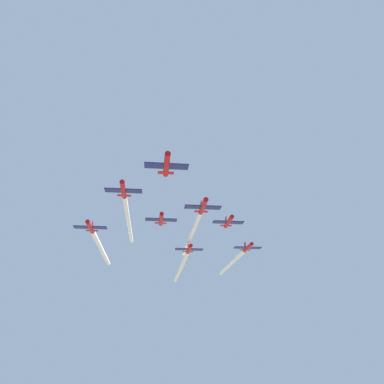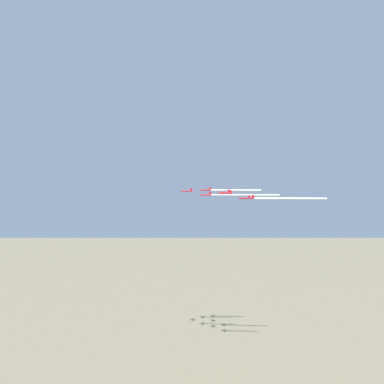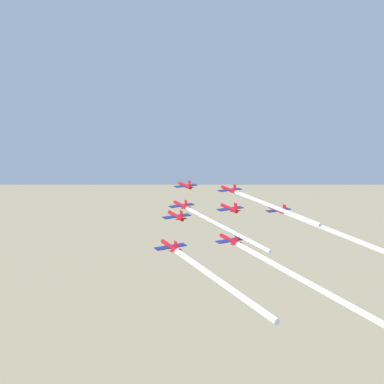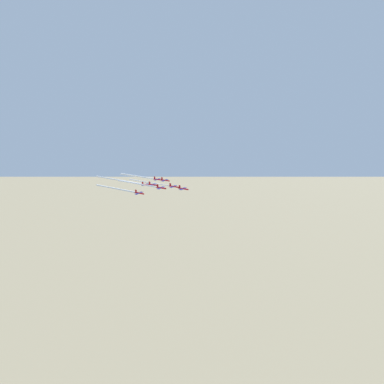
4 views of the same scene
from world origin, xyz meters
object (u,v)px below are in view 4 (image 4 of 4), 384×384
Objects in this scene: jet_0 at (183,189)px; jet_6 at (157,179)px; jet_2 at (161,188)px; jet_5 at (139,193)px; jet_4 at (153,185)px; jet_7 at (146,185)px; jet_1 at (174,186)px; jet_3 at (165,180)px.

jet_0 is 48.03m from jet_6.
jet_5 is (0.41, 15.95, -3.97)m from jet_2.
jet_7 is (14.15, 7.39, -3.75)m from jet_4.
jet_0 reaches higher than jet_7.
jet_6 is at bearing -139.64° from jet_2.
jet_1 is 31.95m from jet_6.
jet_4 is (14.15, 7.39, -1.57)m from jet_2.
jet_1 is 16.45m from jet_2.
jet_2 reaches higher than jet_5.
jet_7 is (0.41, 15.95, -3.67)m from jet_3.
jet_7 is at bearing -59.53° from jet_3.
jet_2 is at bearing -59.53° from jet_0.
jet_2 is (0.41, 15.95, 0.67)m from jet_0.
jet_7 is (27.88, -1.17, -1.35)m from jet_5.
jet_5 is (-27.46, 17.13, -2.32)m from jet_3.
jet_6 reaches higher than jet_7.
jet_3 is 1.00× the size of jet_6.
jet_5 is (-13.73, 8.56, -2.40)m from jet_4.
jet_1 is 16.01m from jet_3.
jet_3 is 16.18m from jet_4.
jet_0 reaches higher than jet_5.
jet_6 is (41.61, -9.74, -0.48)m from jet_5.
jet_1 is at bearing 59.53° from jet_3.
jet_3 reaches higher than jet_5.
jet_4 is at bearing -90.00° from jet_0.
jet_0 reaches higher than jet_1.
jet_3 is at bearing -120.47° from jet_1.
jet_0 is 16.12m from jet_1.
jet_7 is at bearing -90.00° from jet_1.
jet_7 is at bearing -0.00° from jet_6.
jet_4 is (0.41, 15.95, 1.37)m from jet_1.
jet_2 reaches higher than jet_6.
jet_3 is 1.00× the size of jet_4.
jet_4 is at bearing -0.00° from jet_3.
jet_1 reaches higher than jet_5.
jet_0 is 1.00× the size of jet_5.
jet_1 is at bearing 59.53° from jet_6.
jet_5 reaches higher than jet_6.
jet_0 is 31.93m from jet_3.
jet_4 is 28.05m from jet_6.
jet_2 reaches higher than jet_3.
jet_4 is 1.00× the size of jet_5.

